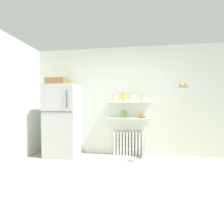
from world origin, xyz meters
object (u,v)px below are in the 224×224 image
at_px(storage_jar_3, 143,98).
at_px(storage_jar_2, 133,98).
at_px(shelf_bowl, 143,116).
at_px(vase, 124,114).
at_px(refrigerator, 63,119).
at_px(pet_food_bowl, 133,159).
at_px(hanging_fruit_basket, 182,86).
at_px(radiator, 129,143).
at_px(storage_jar_0, 115,98).
at_px(storage_jar_1, 124,97).

bearing_deg(storage_jar_3, storage_jar_2, 180.00).
bearing_deg(shelf_bowl, vase, 180.00).
height_order(refrigerator, storage_jar_2, refrigerator).
bearing_deg(pet_food_bowl, shelf_bowl, 58.27).
relative_size(refrigerator, shelf_bowl, 10.26).
xyz_separation_m(storage_jar_2, storage_jar_3, (0.22, 0.00, -0.01)).
height_order(storage_jar_2, storage_jar_3, storage_jar_2).
height_order(refrigerator, hanging_fruit_basket, refrigerator).
distance_m(refrigerator, radiator, 1.68).
relative_size(refrigerator, storage_jar_3, 9.96).
bearing_deg(vase, hanging_fruit_basket, -12.95).
xyz_separation_m(storage_jar_0, storage_jar_2, (0.44, 0.00, 0.01)).
xyz_separation_m(radiator, hanging_fruit_basket, (1.13, -0.32, 1.33)).
bearing_deg(radiator, vase, -166.22).
bearing_deg(storage_jar_3, radiator, 174.83).
bearing_deg(storage_jar_3, storage_jar_1, 180.00).
height_order(vase, shelf_bowl, vase).
bearing_deg(storage_jar_0, vase, 0.00).
bearing_deg(radiator, hanging_fruit_basket, -15.72).
height_order(refrigerator, storage_jar_1, refrigerator).
bearing_deg(hanging_fruit_basket, storage_jar_2, 164.22).
height_order(storage_jar_0, hanging_fruit_basket, hanging_fruit_basket).
relative_size(storage_jar_3, hanging_fruit_basket, 0.58).
height_order(radiator, pet_food_bowl, radiator).
xyz_separation_m(pet_food_bowl, hanging_fruit_basket, (1.02, 0.07, 1.58)).
xyz_separation_m(refrigerator, storage_jar_2, (1.66, 0.21, 0.51)).
distance_m(refrigerator, hanging_fruit_basket, 2.78).
xyz_separation_m(vase, shelf_bowl, (0.45, 0.00, -0.05)).
xyz_separation_m(vase, pet_food_bowl, (0.23, -0.35, -0.97)).
distance_m(storage_jar_3, vase, 0.59).
bearing_deg(storage_jar_1, shelf_bowl, -0.00).
relative_size(storage_jar_1, storage_jar_3, 1.18).
bearing_deg(shelf_bowl, storage_jar_0, 180.00).
xyz_separation_m(storage_jar_3, vase, (-0.45, 0.00, -0.38)).
distance_m(storage_jar_1, hanging_fruit_basket, 1.29).
xyz_separation_m(storage_jar_2, hanging_fruit_basket, (1.02, -0.29, 0.23)).
height_order(storage_jar_1, shelf_bowl, storage_jar_1).
distance_m(refrigerator, storage_jar_2, 1.75).
height_order(refrigerator, pet_food_bowl, refrigerator).
height_order(shelf_bowl, pet_food_bowl, shelf_bowl).
bearing_deg(hanging_fruit_basket, vase, 167.05).
bearing_deg(hanging_fruit_basket, refrigerator, 178.32).
bearing_deg(refrigerator, shelf_bowl, 6.35).
height_order(radiator, storage_jar_1, storage_jar_1).
xyz_separation_m(radiator, storage_jar_1, (-0.11, -0.03, 1.11)).
height_order(radiator, storage_jar_0, storage_jar_0).
height_order(storage_jar_1, pet_food_bowl, storage_jar_1).
relative_size(vase, pet_food_bowl, 0.85).
xyz_separation_m(storage_jar_1, shelf_bowl, (0.44, -0.00, -0.45)).
relative_size(radiator, storage_jar_1, 3.32).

